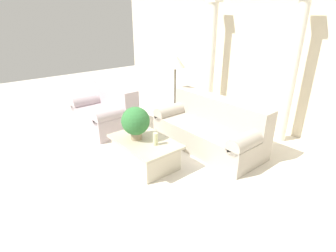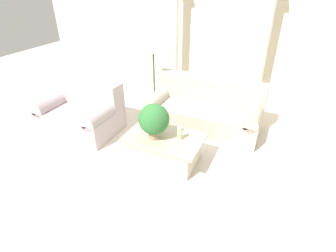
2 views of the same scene
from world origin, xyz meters
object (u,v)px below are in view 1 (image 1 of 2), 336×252
object	(u,v)px
coffee_table	(145,152)
floor_lamp	(175,65)
potted_plant	(136,122)
loveseat	(107,111)
sofa_long	(210,128)

from	to	relation	value
coffee_table	floor_lamp	bearing A→B (deg)	122.29
potted_plant	floor_lamp	world-z (taller)	floor_lamp
coffee_table	potted_plant	distance (m)	0.55
coffee_table	potted_plant	xyz separation A→B (m)	(-0.13, -0.08, 0.53)
coffee_table	loveseat	bearing A→B (deg)	171.90
sofa_long	potted_plant	bearing A→B (deg)	-104.15
coffee_table	floor_lamp	xyz separation A→B (m)	(-0.91, 1.44, 1.15)
potted_plant	coffee_table	bearing A→B (deg)	31.24
floor_lamp	sofa_long	bearing A→B (deg)	-5.32
sofa_long	potted_plant	xyz separation A→B (m)	(-0.36, -1.41, 0.39)
sofa_long	potted_plant	world-z (taller)	potted_plant
sofa_long	floor_lamp	size ratio (longest dim) A/B	1.33
loveseat	potted_plant	size ratio (longest dim) A/B	2.59
sofa_long	potted_plant	distance (m)	1.51
potted_plant	loveseat	bearing A→B (deg)	168.83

